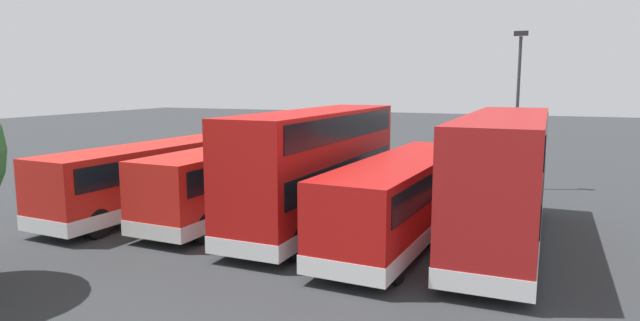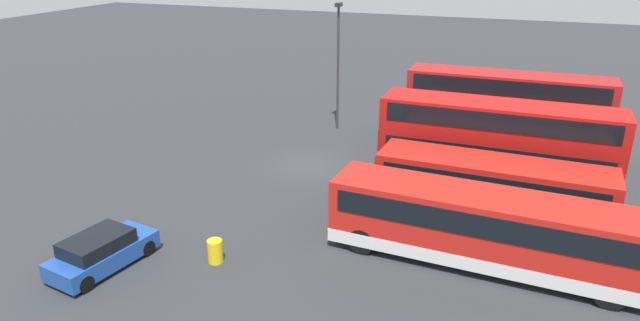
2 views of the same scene
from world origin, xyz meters
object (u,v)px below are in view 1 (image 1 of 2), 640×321
car_hatchback_silver (224,152)px  lamp_post_tall (518,99)px  bus_single_deck_second (404,195)px  waste_bin_yellow (217,164)px  bus_double_decker_near_end (503,176)px  bus_single_deck_fifth (160,173)px  bus_double_decker_third (318,164)px  bus_single_deck_fourth (234,179)px

car_hatchback_silver → lamp_post_tall: lamp_post_tall is taller
bus_single_deck_second → car_hatchback_silver: (16.50, -14.19, -0.92)m
waste_bin_yellow → bus_double_decker_near_end: bearing=151.7°
lamp_post_tall → waste_bin_yellow: (17.84, 0.99, -4.32)m
bus_single_deck_second → bus_single_deck_fifth: bearing=-2.6°
bus_single_deck_second → bus_double_decker_third: (3.64, -0.68, 0.83)m
bus_single_deck_fourth → lamp_post_tall: bearing=-134.6°
lamp_post_tall → bus_single_deck_fifth: bearing=36.9°
waste_bin_yellow → bus_single_deck_fourth: bearing=126.5°
bus_double_decker_third → bus_single_deck_fifth: size_ratio=0.95×
car_hatchback_silver → lamp_post_tall: 20.35m
bus_single_deck_fourth → lamp_post_tall: 15.45m
car_hatchback_silver → bus_double_decker_third: bearing=133.6°
bus_double_decker_near_end → waste_bin_yellow: 20.47m
bus_double_decker_third → car_hatchback_silver: bearing=-46.4°
bus_double_decker_near_end → lamp_post_tall: (0.09, -10.66, 2.35)m
bus_single_deck_second → bus_single_deck_fourth: size_ratio=1.13×
bus_double_decker_near_end → bus_single_deck_fifth: bus_double_decker_near_end is taller
bus_single_deck_fifth → bus_double_decker_near_end: bearing=-179.5°
bus_single_deck_second → waste_bin_yellow: 17.93m
bus_single_deck_fourth → car_hatchback_silver: bearing=-56.3°
bus_double_decker_near_end → lamp_post_tall: 10.91m
bus_double_decker_third → waste_bin_yellow: size_ratio=12.13×
bus_double_decker_third → bus_single_deck_fourth: bus_double_decker_third is taller
bus_single_deck_fifth → car_hatchback_silver: bus_single_deck_fifth is taller
bus_single_deck_fourth → car_hatchback_silver: size_ratio=2.30×
lamp_post_tall → car_hatchback_silver: bearing=-8.4°
bus_single_deck_fourth → car_hatchback_silver: 16.45m
bus_double_decker_third → bus_single_deck_fifth: bus_double_decker_third is taller
bus_single_deck_fourth → lamp_post_tall: lamp_post_tall is taller
lamp_post_tall → waste_bin_yellow: 18.39m
bus_double_decker_near_end → bus_single_deck_fifth: 14.48m
bus_double_decker_near_end → bus_single_deck_fifth: bearing=0.5°
bus_double_decker_near_end → car_hatchback_silver: (19.81, -13.55, -1.75)m
bus_double_decker_third → bus_single_deck_fourth: size_ratio=1.13×
bus_single_deck_second → bus_single_deck_fourth: same height
bus_single_deck_fourth → lamp_post_tall: size_ratio=1.24×
bus_double_decker_near_end → bus_double_decker_third: same height
bus_single_deck_fourth → bus_single_deck_fifth: size_ratio=0.84×
bus_double_decker_near_end → bus_double_decker_third: 6.95m
car_hatchback_silver → lamp_post_tall: size_ratio=0.54×
lamp_post_tall → waste_bin_yellow: lamp_post_tall is taller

